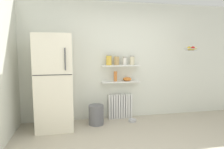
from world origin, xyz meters
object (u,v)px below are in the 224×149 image
at_px(storage_jar_1, 117,60).
at_px(vase, 115,76).
at_px(storage_jar_2, 125,61).
at_px(storage_jar_3, 132,60).
at_px(pet_food_bowl, 132,120).
at_px(refrigerator, 55,82).
at_px(trash_bin, 96,115).
at_px(radiator, 120,106).
at_px(shelf_bowl, 127,79).
at_px(hanging_fruit_basket, 191,49).
at_px(storage_jar_0, 109,60).

bearing_deg(storage_jar_1, vase, 180.00).
bearing_deg(storage_jar_2, storage_jar_3, 0.00).
bearing_deg(pet_food_bowl, storage_jar_1, 140.87).
relative_size(refrigerator, trash_bin, 4.51).
xyz_separation_m(radiator, trash_bin, (-0.58, -0.27, -0.07)).
relative_size(shelf_bowl, pet_food_bowl, 1.14).
height_order(storage_jar_2, hanging_fruit_basket, hanging_fruit_basket).
height_order(radiator, shelf_bowl, shelf_bowl).
bearing_deg(storage_jar_0, refrigerator, -167.61).
height_order(refrigerator, storage_jar_2, refrigerator).
distance_m(storage_jar_2, storage_jar_3, 0.18).
bearing_deg(storage_jar_2, trash_bin, -160.06).
relative_size(storage_jar_2, shelf_bowl, 0.95).
relative_size(refrigerator, storage_jar_3, 9.18).
height_order(radiator, storage_jar_3, storage_jar_3).
relative_size(storage_jar_2, storage_jar_3, 0.89).
distance_m(storage_jar_3, pet_food_bowl, 1.32).
bearing_deg(pet_food_bowl, storage_jar_2, 116.55).
xyz_separation_m(radiator, storage_jar_2, (0.09, -0.03, 1.03)).
bearing_deg(radiator, shelf_bowl, -11.05).
distance_m(radiator, hanging_fruit_basket, 2.03).
relative_size(radiator, storage_jar_1, 2.74).
bearing_deg(radiator, storage_jar_2, -18.85).
bearing_deg(trash_bin, shelf_bowl, 18.28).
xyz_separation_m(vase, trash_bin, (-0.46, -0.24, -0.77)).
relative_size(vase, shelf_bowl, 1.16).
distance_m(storage_jar_0, pet_food_bowl, 1.41).
xyz_separation_m(storage_jar_3, vase, (-0.38, 0.00, -0.35)).
bearing_deg(storage_jar_1, shelf_bowl, 0.00).
bearing_deg(pet_food_bowl, refrigerator, -179.74).
bearing_deg(storage_jar_3, vase, 180.00).
relative_size(storage_jar_0, storage_jar_1, 1.10).
bearing_deg(hanging_fruit_basket, storage_jar_0, 171.86).
xyz_separation_m(storage_jar_1, shelf_bowl, (0.24, 0.00, -0.42)).
xyz_separation_m(storage_jar_1, hanging_fruit_basket, (1.63, -0.26, 0.25)).
relative_size(pet_food_bowl, hanging_fruit_basket, 0.54).
height_order(shelf_bowl, hanging_fruit_basket, hanging_fruit_basket).
relative_size(storage_jar_1, pet_food_bowl, 1.23).
bearing_deg(storage_jar_0, vase, -0.00).
relative_size(storage_jar_1, shelf_bowl, 1.07).
bearing_deg(trash_bin, storage_jar_2, 19.94).
bearing_deg(vase, storage_jar_0, 180.00).
bearing_deg(refrigerator, storage_jar_3, 8.52).
bearing_deg(shelf_bowl, vase, 180.00).
distance_m(radiator, trash_bin, 0.65).
bearing_deg(trash_bin, storage_jar_3, 16.03).
bearing_deg(storage_jar_0, shelf_bowl, -0.00).
relative_size(storage_jar_0, pet_food_bowl, 1.35).
xyz_separation_m(vase, pet_food_bowl, (0.33, -0.24, -0.95)).
distance_m(storage_jar_2, vase, 0.40).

